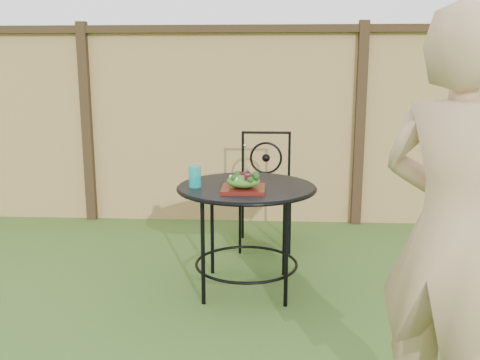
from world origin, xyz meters
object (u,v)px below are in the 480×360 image
Objects in this scene: patio_table at (247,206)px; diner at (453,237)px; salad_plate at (243,189)px; patio_chair at (265,186)px.

patio_table is 0.54× the size of diner.
patio_table is 0.22m from salad_plate.
patio_table is 0.97m from patio_chair.
salad_plate is at bearing -8.95° from diner.
patio_chair is at bearing 83.49° from salad_plate.
salad_plate reaches higher than patio_table.
salad_plate is (-0.13, -1.11, 0.23)m from patio_chair.
patio_chair is at bearing -25.74° from diner.
diner reaches higher than salad_plate.
diner is (0.85, -1.45, 0.27)m from patio_table.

